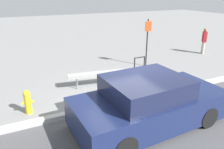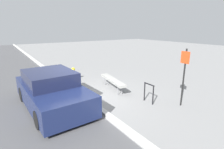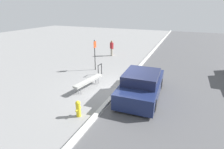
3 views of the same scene
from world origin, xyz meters
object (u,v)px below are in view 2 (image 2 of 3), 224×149
(bike_rack, at_px, (149,91))
(parked_car_near, at_px, (52,91))
(bench, at_px, (113,80))
(fire_hydrant, at_px, (73,73))
(sign_post, at_px, (184,72))

(bike_rack, bearing_deg, parked_car_near, -118.67)
(bench, height_order, bike_rack, bike_rack)
(fire_hydrant, bearing_deg, parked_car_near, -34.91)
(parked_car_near, bearing_deg, bench, 92.97)
(sign_post, bearing_deg, bike_rack, -137.37)
(bike_rack, height_order, parked_car_near, parked_car_near)
(bench, distance_m, fire_hydrant, 2.86)
(bike_rack, xyz_separation_m, sign_post, (0.95, 0.87, 0.88))
(bench, bearing_deg, bike_rack, 18.50)
(bench, relative_size, bike_rack, 2.81)
(bench, distance_m, sign_post, 3.47)
(parked_car_near, bearing_deg, sign_post, 54.42)
(fire_hydrant, relative_size, parked_car_near, 0.18)
(bench, relative_size, fire_hydrant, 3.03)
(bench, bearing_deg, parked_car_near, -75.42)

